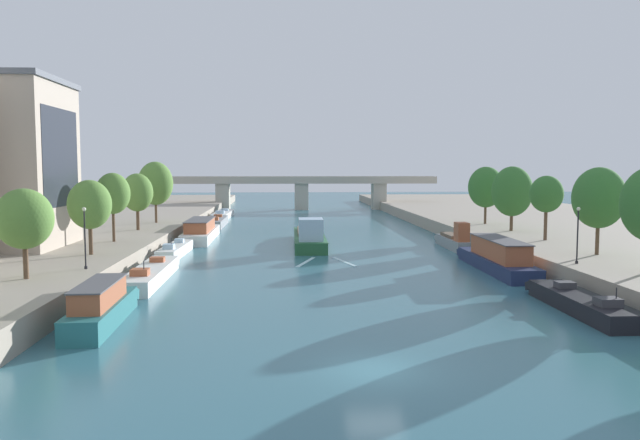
{
  "coord_description": "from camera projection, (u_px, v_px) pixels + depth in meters",
  "views": [
    {
      "loc": [
        -4.01,
        -26.53,
        8.82
      ],
      "look_at": [
        0.0,
        40.32,
        3.23
      ],
      "focal_mm": 35.24,
      "sensor_mm": 36.0,
      "label": 1
    }
  ],
  "objects": [
    {
      "name": "tree_left_far",
      "position": [
        90.0,
        205.0,
        51.4
      ],
      "size": [
        3.51,
        3.51,
        6.15
      ],
      "color": "brown",
      "rests_on": "quay_left"
    },
    {
      "name": "moored_boat_left_midway",
      "position": [
        201.0,
        231.0,
        76.84
      ],
      "size": [
        3.35,
        15.88,
        2.59
      ],
      "color": "silver",
      "rests_on": "ground"
    },
    {
      "name": "moored_boat_left_second",
      "position": [
        223.0,
        215.0,
        110.97
      ],
      "size": [
        2.97,
        14.73,
        2.13
      ],
      "color": "silver",
      "rests_on": "ground"
    },
    {
      "name": "tree_right_third",
      "position": [
        599.0,
        198.0,
        51.25
      ],
      "size": [
        4.23,
        4.23,
        7.2
      ],
      "color": "brown",
      "rests_on": "quay_right"
    },
    {
      "name": "bridge_far",
      "position": [
        301.0,
        189.0,
        132.47
      ],
      "size": [
        56.97,
        4.4,
        7.0
      ],
      "color": "#ADA899",
      "rests_on": "ground"
    },
    {
      "name": "tree_left_third",
      "position": [
        155.0,
        183.0,
        81.31
      ],
      "size": [
        4.5,
        4.5,
        7.93
      ],
      "color": "brown",
      "rests_on": "quay_left"
    },
    {
      "name": "tree_right_nearest",
      "position": [
        546.0,
        194.0,
        61.65
      ],
      "size": [
        3.25,
        3.25,
        6.37
      ],
      "color": "brown",
      "rests_on": "quay_right"
    },
    {
      "name": "barge_midriver",
      "position": [
        309.0,
        237.0,
        70.8
      ],
      "size": [
        3.66,
        18.4,
        3.52
      ],
      "color": "#235633",
      "rests_on": "ground"
    },
    {
      "name": "tree_left_distant",
      "position": [
        137.0,
        193.0,
        71.83
      ],
      "size": [
        3.56,
        3.56,
        6.5
      ],
      "color": "brown",
      "rests_on": "quay_left"
    },
    {
      "name": "quay_left",
      "position": [
        43.0,
        230.0,
        79.95
      ],
      "size": [
        36.0,
        170.0,
        1.68
      ],
      "primitive_type": "cube",
      "color": "gray",
      "rests_on": "ground"
    },
    {
      "name": "lamppost_left_bank",
      "position": [
        85.0,
        235.0,
        44.17
      ],
      "size": [
        0.28,
        0.28,
        4.38
      ],
      "color": "black",
      "rests_on": "quay_left"
    },
    {
      "name": "lamppost_right_bank",
      "position": [
        578.0,
        232.0,
        46.65
      ],
      "size": [
        0.28,
        0.28,
        4.24
      ],
      "color": "black",
      "rests_on": "quay_right"
    },
    {
      "name": "wake_behind_barge",
      "position": [
        325.0,
        262.0,
        58.82
      ],
      "size": [
        5.6,
        5.92,
        0.03
      ],
      "color": "#A5D1DB",
      "rests_on": "ground"
    },
    {
      "name": "quay_right",
      "position": [
        570.0,
        227.0,
        84.06
      ],
      "size": [
        36.0,
        170.0,
        1.68
      ],
      "primitive_type": "cube",
      "color": "gray",
      "rests_on": "ground"
    },
    {
      "name": "ground_plane",
      "position": [
        375.0,
        370.0,
        27.37
      ],
      "size": [
        400.0,
        400.0,
        0.0
      ],
      "primitive_type": "plane",
      "color": "#336675"
    },
    {
      "name": "moored_boat_right_near",
      "position": [
        454.0,
        240.0,
        68.44
      ],
      "size": [
        1.68,
        10.13,
        3.12
      ],
      "color": "gray",
      "rests_on": "ground"
    },
    {
      "name": "tree_left_by_lamp",
      "position": [
        24.0,
        219.0,
        40.12
      ],
      "size": [
        3.63,
        3.63,
        5.83
      ],
      "color": "brown",
      "rests_on": "quay_left"
    },
    {
      "name": "tree_right_end_of_row",
      "position": [
        512.0,
        191.0,
        70.85
      ],
      "size": [
        4.56,
        4.56,
        7.3
      ],
      "color": "brown",
      "rests_on": "quay_right"
    },
    {
      "name": "tree_right_by_lamp",
      "position": [
        486.0,
        187.0,
        79.62
      ],
      "size": [
        4.44,
        4.44,
        7.28
      ],
      "color": "brown",
      "rests_on": "quay_right"
    },
    {
      "name": "moored_boat_left_gap_after",
      "position": [
        175.0,
        250.0,
        63.12
      ],
      "size": [
        2.15,
        11.25,
        2.17
      ],
      "color": "silver",
      "rests_on": "ground"
    },
    {
      "name": "moored_boat_left_far",
      "position": [
        216.0,
        222.0,
        94.77
      ],
      "size": [
        2.54,
        13.39,
        2.31
      ],
      "color": "gray",
      "rests_on": "ground"
    },
    {
      "name": "moored_boat_right_downstream",
      "position": [
        580.0,
        302.0,
        38.53
      ],
      "size": [
        2.38,
        11.85,
        2.16
      ],
      "color": "black",
      "rests_on": "ground"
    },
    {
      "name": "moored_boat_left_upstream",
      "position": [
        102.0,
        306.0,
        35.3
      ],
      "size": [
        2.34,
        10.49,
        2.49
      ],
      "color": "#23666B",
      "rests_on": "ground"
    },
    {
      "name": "tree_left_end_of_row",
      "position": [
        113.0,
        194.0,
        60.44
      ],
      "size": [
        3.29,
        3.29,
        6.66
      ],
      "color": "brown",
      "rests_on": "quay_left"
    },
    {
      "name": "moored_boat_right_upstream",
      "position": [
        497.0,
        257.0,
        53.67
      ],
      "size": [
        2.86,
        15.43,
        2.84
      ],
      "color": "#1E284C",
      "rests_on": "ground"
    },
    {
      "name": "moored_boat_left_lone",
      "position": [
        151.0,
        274.0,
        48.8
      ],
      "size": [
        2.39,
        13.98,
        2.23
      ],
      "color": "silver",
      "rests_on": "ground"
    }
  ]
}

